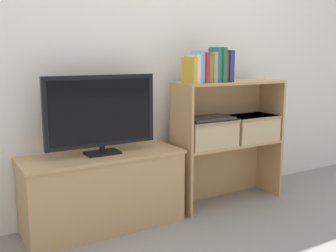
{
  "coord_description": "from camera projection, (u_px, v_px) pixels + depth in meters",
  "views": [
    {
      "loc": [
        -1.37,
        -2.17,
        1.14
      ],
      "look_at": [
        0.0,
        0.15,
        0.65
      ],
      "focal_mm": 42.0,
      "sensor_mm": 36.0,
      "label": 1
    }
  ],
  "objects": [
    {
      "name": "ground_plane",
      "position": [
        179.0,
        222.0,
        2.73
      ],
      "size": [
        16.0,
        16.0,
        0.0
      ],
      "primitive_type": "plane",
      "color": "gray"
    },
    {
      "name": "wall_back",
      "position": [
        149.0,
        47.0,
        2.87
      ],
      "size": [
        10.0,
        0.05,
        2.4
      ],
      "color": "silver",
      "rests_on": "ground_plane"
    },
    {
      "name": "tv_stand",
      "position": [
        103.0,
        191.0,
        2.61
      ],
      "size": [
        1.06,
        0.4,
        0.5
      ],
      "color": "tan",
      "rests_on": "ground_plane"
    },
    {
      "name": "tv",
      "position": [
        101.0,
        113.0,
        2.52
      ],
      "size": [
        0.74,
        0.14,
        0.51
      ],
      "color": "black",
      "rests_on": "tv_stand"
    },
    {
      "name": "bookshelf_lower_tier",
      "position": [
        223.0,
        163.0,
        3.13
      ],
      "size": [
        0.89,
        0.29,
        0.47
      ],
      "color": "tan",
      "rests_on": "ground_plane"
    },
    {
      "name": "bookshelf_upper_tier",
      "position": [
        225.0,
        104.0,
        3.04
      ],
      "size": [
        0.89,
        0.29,
        0.48
      ],
      "color": "tan",
      "rests_on": "bookshelf_lower_tier"
    },
    {
      "name": "book_mustard",
      "position": [
        189.0,
        70.0,
        2.71
      ],
      "size": [
        0.03,
        0.16,
        0.18
      ],
      "color": "gold",
      "rests_on": "bookshelf_upper_tier"
    },
    {
      "name": "book_ivory",
      "position": [
        193.0,
        69.0,
        2.73
      ],
      "size": [
        0.03,
        0.14,
        0.2
      ],
      "color": "silver",
      "rests_on": "bookshelf_upper_tier"
    },
    {
      "name": "book_skyblue",
      "position": [
        198.0,
        67.0,
        2.74
      ],
      "size": [
        0.03,
        0.14,
        0.22
      ],
      "color": "#709ECC",
      "rests_on": "bookshelf_upper_tier"
    },
    {
      "name": "book_crimson",
      "position": [
        202.0,
        68.0,
        2.76
      ],
      "size": [
        0.03,
        0.16,
        0.21
      ],
      "color": "#B22328",
      "rests_on": "bookshelf_upper_tier"
    },
    {
      "name": "book_olive",
      "position": [
        206.0,
        69.0,
        2.78
      ],
      "size": [
        0.04,
        0.13,
        0.19
      ],
      "color": "olive",
      "rests_on": "bookshelf_upper_tier"
    },
    {
      "name": "book_tan",
      "position": [
        211.0,
        67.0,
        2.8
      ],
      "size": [
        0.03,
        0.13,
        0.22
      ],
      "color": "tan",
      "rests_on": "bookshelf_upper_tier"
    },
    {
      "name": "book_teal",
      "position": [
        215.0,
        65.0,
        2.81
      ],
      "size": [
        0.03,
        0.12,
        0.25
      ],
      "color": "#1E7075",
      "rests_on": "bookshelf_upper_tier"
    },
    {
      "name": "book_forest",
      "position": [
        219.0,
        65.0,
        2.83
      ],
      "size": [
        0.03,
        0.15,
        0.25
      ],
      "color": "#286638",
      "rests_on": "bookshelf_upper_tier"
    },
    {
      "name": "book_maroon",
      "position": [
        223.0,
        67.0,
        2.85
      ],
      "size": [
        0.02,
        0.12,
        0.21
      ],
      "color": "maroon",
      "rests_on": "bookshelf_upper_tier"
    },
    {
      "name": "book_navy",
      "position": [
        227.0,
        66.0,
        2.87
      ],
      "size": [
        0.04,
        0.13,
        0.23
      ],
      "color": "navy",
      "rests_on": "bookshelf_upper_tier"
    },
    {
      "name": "storage_basket_left",
      "position": [
        208.0,
        132.0,
        2.91
      ],
      "size": [
        0.4,
        0.26,
        0.2
      ],
      "color": "tan",
      "rests_on": "bookshelf_lower_tier"
    },
    {
      "name": "storage_basket_right",
      "position": [
        251.0,
        127.0,
        3.12
      ],
      "size": [
        0.4,
        0.26,
        0.2
      ],
      "color": "tan",
      "rests_on": "bookshelf_lower_tier"
    },
    {
      "name": "laptop",
      "position": [
        208.0,
        118.0,
        2.89
      ],
      "size": [
        0.36,
        0.22,
        0.02
      ],
      "color": "#2D2D33",
      "rests_on": "storage_basket_left"
    }
  ]
}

